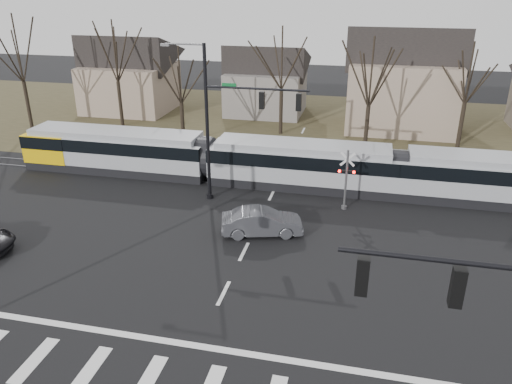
# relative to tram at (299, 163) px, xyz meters

# --- Properties ---
(ground) EXTENTS (140.00, 140.00, 0.00)m
(ground) POSITION_rel_tram_xyz_m (-1.56, -16.00, -1.75)
(ground) COLOR black
(grass_verge) EXTENTS (140.00, 28.00, 0.01)m
(grass_verge) POSITION_rel_tram_xyz_m (-1.56, 16.00, -1.74)
(grass_verge) COLOR #38331E
(grass_verge) RESTS_ON ground
(stop_line) EXTENTS (28.00, 0.35, 0.01)m
(stop_line) POSITION_rel_tram_xyz_m (-1.56, -17.80, -1.74)
(stop_line) COLOR silver
(stop_line) RESTS_ON ground
(lane_dashes) EXTENTS (0.18, 30.00, 0.01)m
(lane_dashes) POSITION_rel_tram_xyz_m (-1.56, -0.00, -1.74)
(lane_dashes) COLOR silver
(lane_dashes) RESTS_ON ground
(rail_pair) EXTENTS (90.00, 1.52, 0.06)m
(rail_pair) POSITION_rel_tram_xyz_m (-1.56, -0.20, -1.72)
(rail_pair) COLOR #59595E
(rail_pair) RESTS_ON ground
(tram) EXTENTS (42.30, 3.14, 3.21)m
(tram) POSITION_rel_tram_xyz_m (0.00, 0.00, 0.00)
(tram) COLOR gray
(tram) RESTS_ON ground
(sedan) EXTENTS (4.07, 5.54, 1.55)m
(sedan) POSITION_rel_tram_xyz_m (-1.03, -7.76, -0.97)
(sedan) COLOR #414248
(sedan) RESTS_ON ground
(signal_pole_far) EXTENTS (9.28, 0.44, 10.20)m
(signal_pole_far) POSITION_rel_tram_xyz_m (-3.97, -3.50, 3.95)
(signal_pole_far) COLOR black
(signal_pole_far) RESTS_ON ground
(rail_crossing_signal) EXTENTS (1.08, 0.36, 4.00)m
(rail_crossing_signal) POSITION_rel_tram_xyz_m (3.44, -3.21, 0.14)
(rail_crossing_signal) COLOR #59595B
(rail_crossing_signal) RESTS_ON ground
(tree_row) EXTENTS (59.20, 7.20, 10.00)m
(tree_row) POSITION_rel_tram_xyz_m (0.44, 10.00, 3.25)
(tree_row) COLOR black
(tree_row) RESTS_ON ground
(house_a) EXTENTS (9.72, 8.64, 8.60)m
(house_a) POSITION_rel_tram_xyz_m (-21.56, 18.00, 2.72)
(house_a) COLOR gray
(house_a) RESTS_ON ground
(house_b) EXTENTS (8.64, 7.56, 7.65)m
(house_b) POSITION_rel_tram_xyz_m (-6.56, 20.00, 2.22)
(house_b) COLOR slate
(house_b) RESTS_ON ground
(house_c) EXTENTS (10.80, 8.64, 10.10)m
(house_c) POSITION_rel_tram_xyz_m (7.44, 17.00, 3.48)
(house_c) COLOR gray
(house_c) RESTS_ON ground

